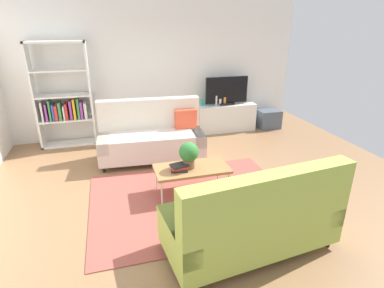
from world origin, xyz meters
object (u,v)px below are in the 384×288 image
Objects in this scene: table_book_0 at (179,169)px; couch_green at (252,218)px; tv at (227,91)px; tv_console at (225,117)px; coffee_table at (192,169)px; potted_plant at (189,154)px; bottle_1 at (220,102)px; bottle_2 at (225,101)px; bottle_0 at (216,101)px; bookshelf at (64,100)px; vase_0 at (201,102)px; storage_trunk at (269,119)px; couch_beige at (152,136)px; vase_1 at (208,101)px.

couch_green is at bearing -70.35° from table_book_0.
tv_console is at bearing 90.00° from tv.
coffee_table is at bearing 95.27° from couch_green.
potted_plant is (-1.58, -2.55, -0.30)m from tv.
bottle_1 is 0.11m from bottle_2.
tv_console is 6.25× the size of bottle_0.
bookshelf is 15.41× the size of vase_0.
couch_green is 1.45m from coffee_table.
couch_green is 1.98× the size of tv.
potted_plant is at bearing -53.40° from bookshelf.
table_book_0 is at bearing -138.31° from storage_trunk.
tv_console is 0.41m from bottle_2.
couch_green is 1.42× the size of tv_console.
storage_trunk is (2.63, 2.48, -0.17)m from coffee_table.
couch_beige reaches higher than vase_1.
bottle_1 is (-0.16, -0.02, -0.24)m from tv.
coffee_table is at bearing -109.91° from vase_0.
bottle_0 is at bearing -170.96° from tv_console.
vase_0 is (1.00, 2.62, 0.06)m from potted_plant.
storage_trunk is at bearing -2.73° from bottle_1.
bottle_2 is (1.53, 2.53, 0.08)m from potted_plant.
tv is 0.23m from bottle_2.
bottle_2 is at bearing -138.72° from tv_console.
bookshelf reaches higher than couch_beige.
coffee_table is 0.26m from potted_plant.
tv_console is 3.51× the size of potted_plant.
vase_1 reaches higher than potted_plant.
potted_plant is 2.93× the size of vase_0.
tv is 0.29m from bottle_1.
vase_1 is at bearing -137.35° from couch_beige.
couch_green is at bearing 106.85° from couch_beige.
bottle_2 is at bearing 0.00° from bottle_1.
bottle_1 is at bearing -11.99° from vase_0.
bookshelf reaches higher than couch_green.
tv is 5.31× the size of vase_1.
tv is (1.24, 3.98, 0.51)m from couch_green.
couch_green is 4.20m from tv.
bottle_2 is at bearing -0.99° from bookshelf.
bottle_1 is at bearing -165.64° from tv_console.
vase_1 is 0.40m from bottle_2.
tv reaches higher than vase_1.
vase_0 is at bearing 180.00° from vase_1.
storage_trunk is at bearing -5.60° from vase_1.
bottle_0 is (0.33, -0.09, 0.04)m from vase_0.
bottle_1 is (0.42, -0.09, 0.01)m from vase_0.
couch_beige is 2.04m from bookshelf.
couch_beige is at bearing 96.96° from couch_green.
tv is at bearing 66.29° from couch_green.
table_book_0 is at bearing -168.16° from coffee_table.
couch_beige reaches higher than coffee_table.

